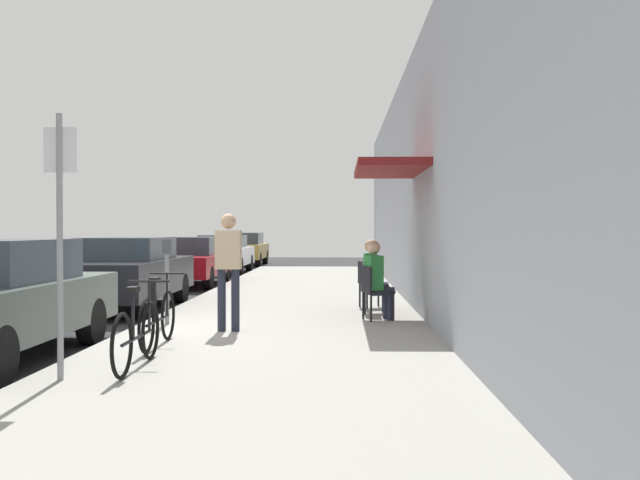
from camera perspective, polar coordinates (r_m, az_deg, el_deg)
The scene contains 17 objects.
ground_plane at distance 10.41m, azimuth -16.07°, elevation -7.97°, with size 60.00×60.00×0.00m, color #2D2D30.
sidewalk_slab at distance 11.93m, azimuth -2.66°, elevation -6.52°, with size 4.50×32.00×0.12m, color #9E9B93.
building_facade at distance 11.93m, azimuth 8.93°, elevation 5.11°, with size 1.40×32.00×4.95m.
parked_car_1 at distance 14.43m, azimuth -15.46°, elevation -2.52°, with size 1.80×4.40×1.43m.
parked_car_2 at distance 20.16m, azimuth -10.53°, elevation -1.65°, with size 1.80×4.40×1.38m.
parked_car_3 at distance 25.70m, azimuth -7.89°, elevation -1.08°, with size 1.80×4.40×1.38m.
parked_car_4 at distance 31.39m, azimuth -6.16°, elevation -0.69°, with size 1.80×4.40×1.44m.
parking_meter at distance 11.17m, azimuth -12.29°, elevation -2.77°, with size 0.12×0.10×1.32m.
street_sign at distance 7.31m, azimuth -20.31°, elevation 1.18°, with size 0.32×0.06×2.60m.
bicycle_0 at distance 7.75m, azimuth -14.57°, elevation -7.42°, with size 0.46×1.71×0.90m.
bicycle_1 at distance 9.12m, azimuth -12.98°, elevation -6.17°, with size 0.46×1.71×0.90m.
cafe_chair_0 at distance 11.46m, azimuth 4.35°, elevation -3.98°, with size 0.55×0.55×0.87m.
seated_patron_0 at distance 11.47m, azimuth 4.63°, elevation -3.02°, with size 0.50×0.46×1.29m.
cafe_chair_1 at distance 12.47m, azimuth 4.11°, elevation -3.59°, with size 0.44×0.44×0.87m.
seated_patron_1 at distance 12.46m, azimuth 4.38°, elevation -2.71°, with size 0.43×0.36×1.29m.
cafe_chair_2 at distance 13.26m, azimuth 3.97°, elevation -3.32°, with size 0.56×0.56×0.87m.
pedestrian_standing at distance 10.24m, azimuth -7.42°, elevation -1.79°, with size 0.36×0.22×1.70m.
Camera 1 is at (3.12, -9.80, 1.59)m, focal length 39.53 mm.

